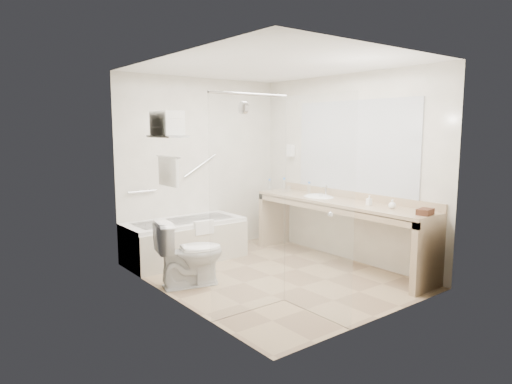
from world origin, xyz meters
TOP-DOWN VIEW (x-y plane):
  - floor at (0.00, 0.00)m, footprint 3.20×3.20m
  - ceiling at (0.00, 0.00)m, footprint 2.60×3.20m
  - wall_back at (0.00, 1.60)m, footprint 2.60×0.10m
  - wall_front at (0.00, -1.60)m, footprint 2.60×0.10m
  - wall_left at (-1.30, 0.00)m, footprint 0.10×3.20m
  - wall_right at (1.30, 0.00)m, footprint 0.10×3.20m
  - bathtub at (-0.50, 1.24)m, footprint 1.60×0.73m
  - grab_bar_short at (-0.95, 1.56)m, footprint 0.40×0.03m
  - grab_bar_long at (-0.05, 1.56)m, footprint 0.53×0.03m
  - shower_enclosure at (-0.63, -0.93)m, footprint 0.96×0.91m
  - towel_shelf at (-1.17, 0.35)m, footprint 0.24×0.55m
  - vanity_counter at (1.02, -0.15)m, footprint 0.55×2.70m
  - sink at (1.05, 0.25)m, footprint 0.40×0.52m
  - faucet at (1.20, 0.25)m, footprint 0.03×0.03m
  - mirror at (1.29, -0.15)m, footprint 0.02×2.00m
  - hairdryer_unit at (1.25, 1.05)m, footprint 0.08×0.10m
  - toilet at (-0.95, 0.30)m, footprint 0.85×0.60m
  - amenity_basket at (1.02, -1.40)m, footprint 0.22×0.17m
  - soap_bottle_a at (1.04, -0.62)m, footprint 0.07×0.13m
  - soap_bottle_b at (1.06, -0.95)m, footprint 0.11×0.13m
  - water_bottle_left at (1.08, 0.46)m, footprint 0.06×0.06m
  - water_bottle_mid at (0.98, 0.88)m, footprint 0.07×0.07m
  - water_bottle_right at (0.88, 1.10)m, footprint 0.06×0.06m
  - drinking_glass_near at (1.04, 0.85)m, footprint 0.09×0.09m
  - drinking_glass_far at (0.98, 0.13)m, footprint 0.06×0.06m

SIDE VIEW (x-z plane):
  - floor at x=0.00m, z-range 0.00..0.00m
  - bathtub at x=-0.50m, z-range -0.02..0.57m
  - toilet at x=-0.95m, z-range 0.00..0.75m
  - vanity_counter at x=1.02m, z-range 0.17..1.12m
  - sink at x=1.05m, z-range 0.75..0.89m
  - soap_bottle_a at x=1.04m, z-range 0.85..0.91m
  - amenity_basket at x=1.02m, z-range 0.85..0.92m
  - drinking_glass_far at x=0.98m, z-range 0.85..0.93m
  - soap_bottle_b at x=1.06m, z-range 0.85..0.94m
  - drinking_glass_near at x=1.04m, z-range 0.85..0.94m
  - faucet at x=1.20m, z-range 0.86..1.00m
  - water_bottle_right at x=0.88m, z-range 0.84..1.03m
  - water_bottle_left at x=1.08m, z-range 0.84..1.03m
  - water_bottle_mid at x=0.98m, z-range 0.84..1.05m
  - grab_bar_short at x=-0.95m, z-range 0.93..0.96m
  - shower_enclosure at x=-0.63m, z-range 0.01..2.12m
  - wall_back at x=0.00m, z-range 0.00..2.50m
  - wall_front at x=0.00m, z-range 0.00..2.50m
  - wall_left at x=-1.30m, z-range 0.00..2.50m
  - wall_right at x=1.30m, z-range 0.00..2.50m
  - grab_bar_long at x=-0.05m, z-range 1.09..1.41m
  - hairdryer_unit at x=1.25m, z-range 1.36..1.54m
  - mirror at x=1.29m, z-range 0.95..2.15m
  - towel_shelf at x=-1.17m, z-range 1.35..2.16m
  - ceiling at x=0.00m, z-range 2.45..2.55m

